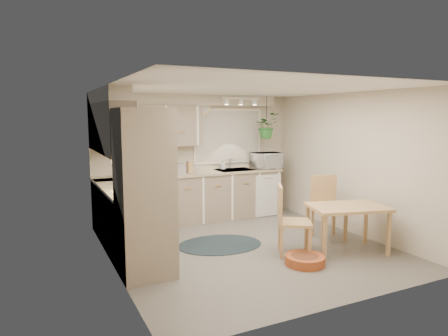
{
  "coord_description": "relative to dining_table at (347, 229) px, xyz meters",
  "views": [
    {
      "loc": [
        -2.9,
        -5.16,
        2.01
      ],
      "look_at": [
        -0.14,
        0.55,
        1.17
      ],
      "focal_mm": 32.0,
      "sensor_mm": 36.0,
      "label": 1
    }
  ],
  "objects": [
    {
      "name": "soffit_back",
      "position": [
        -1.43,
        2.74,
        1.95
      ],
      "size": [
        3.6,
        0.3,
        0.2
      ],
      "primitive_type": "cube",
      "color": "beige",
      "rests_on": "wall_back"
    },
    {
      "name": "pet_bed",
      "position": [
        -0.88,
        -0.17,
        -0.28
      ],
      "size": [
        0.7,
        0.7,
        0.12
      ],
      "primitive_type": "cylinder",
      "rotation": [
        0.0,
        0.0,
        -0.37
      ],
      "color": "#A43C20",
      "rests_on": "floor"
    },
    {
      "name": "wall_right",
      "position": [
        0.77,
        0.79,
        0.85
      ],
      "size": [
        0.04,
        4.2,
        2.4
      ],
      "primitive_type": "cube",
      "color": "beige",
      "rests_on": "floor"
    },
    {
      "name": "wall_left",
      "position": [
        -3.23,
        0.79,
        0.85
      ],
      "size": [
        0.04,
        4.2,
        2.4
      ],
      "primitive_type": "cube",
      "color": "beige",
      "rests_on": "floor"
    },
    {
      "name": "wall_front",
      "position": [
        -1.23,
        -1.31,
        0.85
      ],
      "size": [
        4.0,
        0.04,
        2.4
      ],
      "primitive_type": "cube",
      "color": "beige",
      "rests_on": "floor"
    },
    {
      "name": "soap_bottle",
      "position": [
        -0.72,
        2.74,
        0.64
      ],
      "size": [
        0.09,
        0.19,
        0.09
      ],
      "primitive_type": "imported",
      "rotation": [
        0.0,
        0.0,
        -0.03
      ],
      "color": "silver",
      "rests_on": "counter_back"
    },
    {
      "name": "wall_clock",
      "position": [
        -1.08,
        2.86,
        1.83
      ],
      "size": [
        0.3,
        0.03,
        0.3
      ],
      "primitive_type": "cylinder",
      "rotation": [
        1.57,
        0.0,
        0.0
      ],
      "color": "#DFBB4E",
      "rests_on": "wall_back"
    },
    {
      "name": "base_cab_back",
      "position": [
        -1.43,
        2.59,
        0.1
      ],
      "size": [
        3.6,
        0.6,
        0.9
      ],
      "primitive_type": "cube",
      "color": "gray",
      "rests_on": "floor"
    },
    {
      "name": "upper_cab_left",
      "position": [
        -3.06,
        1.79,
        1.48
      ],
      "size": [
        0.35,
        2.0,
        0.75
      ],
      "primitive_type": "cube",
      "color": "gray",
      "rests_on": "wall_left"
    },
    {
      "name": "wall_back",
      "position": [
        -1.23,
        2.89,
        0.85
      ],
      "size": [
        4.0,
        0.04,
        2.4
      ],
      "primitive_type": "cube",
      "color": "beige",
      "rests_on": "floor"
    },
    {
      "name": "chair_back",
      "position": [
        0.18,
        0.6,
        0.17
      ],
      "size": [
        0.58,
        0.58,
        1.03
      ],
      "primitive_type": "cube",
      "rotation": [
        0.0,
        0.0,
        2.91
      ],
      "color": "tan",
      "rests_on": "floor"
    },
    {
      "name": "floor",
      "position": [
        -1.23,
        0.79,
        -0.35
      ],
      "size": [
        4.2,
        4.2,
        0.0
      ],
      "primitive_type": "plane",
      "color": "#615D55",
      "rests_on": "ground"
    },
    {
      "name": "upper_cab_back",
      "position": [
        -2.23,
        2.72,
        1.48
      ],
      "size": [
        2.0,
        0.35,
        0.75
      ],
      "primitive_type": "cube",
      "color": "gray",
      "rests_on": "wall_back"
    },
    {
      "name": "knife_block",
      "position": [
        -1.46,
        2.64,
        0.7
      ],
      "size": [
        0.11,
        0.11,
        0.21
      ],
      "primitive_type": "cube",
      "rotation": [
        0.0,
        0.0,
        0.15
      ],
      "color": "tan",
      "rests_on": "counter_back"
    },
    {
      "name": "chair_left",
      "position": [
        -0.78,
        0.22,
        0.16
      ],
      "size": [
        0.65,
        0.65,
        1.02
      ],
      "primitive_type": "cube",
      "rotation": [
        0.0,
        0.0,
        -2.09
      ],
      "color": "tan",
      "rests_on": "floor"
    },
    {
      "name": "toaster",
      "position": [
        -1.72,
        2.61,
        0.68
      ],
      "size": [
        0.33,
        0.23,
        0.18
      ],
      "primitive_type": "cube",
      "rotation": [
        0.0,
        0.0,
        -0.2
      ],
      "color": "#A3A6AB",
      "rests_on": "counter_back"
    },
    {
      "name": "window_frame",
      "position": [
        -0.53,
        2.87,
        1.25
      ],
      "size": [
        1.5,
        0.02,
        1.1
      ],
      "primitive_type": "cube",
      "color": "white",
      "rests_on": "wall_back"
    },
    {
      "name": "range_hood",
      "position": [
        -2.93,
        1.09,
        1.05
      ],
      "size": [
        0.4,
        0.6,
        0.14
      ],
      "primitive_type": "cube",
      "color": "silver",
      "rests_on": "upper_cab_left"
    },
    {
      "name": "oven_stack",
      "position": [
        -2.91,
        0.42,
        0.7
      ],
      "size": [
        0.65,
        0.65,
        2.1
      ],
      "primitive_type": "cube",
      "color": "gray",
      "rests_on": "floor"
    },
    {
      "name": "sink",
      "position": [
        -0.53,
        2.59,
        0.55
      ],
      "size": [
        0.7,
        0.48,
        0.1
      ],
      "primitive_type": "cube",
      "color": "#A3A6AB",
      "rests_on": "counter_back"
    },
    {
      "name": "dishwasher_front",
      "position": [
        0.07,
        2.28,
        0.08
      ],
      "size": [
        0.58,
        0.02,
        0.83
      ],
      "primitive_type": "cube",
      "color": "silver",
      "rests_on": "base_cab_back"
    },
    {
      "name": "ceiling",
      "position": [
        -1.23,
        0.79,
        2.05
      ],
      "size": [
        4.2,
        4.2,
        0.0
      ],
      "primitive_type": "plane",
      "color": "white",
      "rests_on": "wall_back"
    },
    {
      "name": "braided_rug",
      "position": [
        -1.56,
        1.09,
        -0.34
      ],
      "size": [
        1.46,
        1.18,
        0.01
      ],
      "primitive_type": "ellipsoid",
      "rotation": [
        0.0,
        0.0,
        -0.14
      ],
      "color": "black",
      "rests_on": "floor"
    },
    {
      "name": "track_light_bar",
      "position": [
        -0.53,
        2.34,
        1.98
      ],
      "size": [
        0.8,
        0.04,
        0.04
      ],
      "primitive_type": "cube",
      "color": "silver",
      "rests_on": "ceiling"
    },
    {
      "name": "window_blinds",
      "position": [
        -0.53,
        2.86,
        1.25
      ],
      "size": [
        1.4,
        0.02,
        1.0
      ],
      "primitive_type": "cube",
      "color": "beige",
      "rests_on": "wall_back"
    },
    {
      "name": "microwave",
      "position": [
        0.14,
        2.49,
        0.79
      ],
      "size": [
        0.61,
        0.38,
        0.39
      ],
      "primitive_type": "imported",
      "rotation": [
        0.0,
        0.0,
        -0.11
      ],
      "color": "silver",
      "rests_on": "counter_back"
    },
    {
      "name": "base_cab_left",
      "position": [
        -2.93,
        1.67,
        0.1
      ],
      "size": [
        0.6,
        1.85,
        0.9
      ],
      "primitive_type": "cube",
      "color": "gray",
      "rests_on": "floor"
    },
    {
      "name": "coffee_maker",
      "position": [
        -2.09,
        2.59,
        0.75
      ],
      "size": [
        0.19,
        0.23,
        0.31
      ],
      "primitive_type": "cube",
      "rotation": [
        0.0,
        0.0,
        0.08
      ],
      "color": "black",
      "rests_on": "counter_back"
    },
    {
      "name": "dining_table",
      "position": [
        0.0,
        0.0,
        0.0
      ],
      "size": [
        1.25,
        0.99,
        0.69
      ],
      "primitive_type": "cube",
      "rotation": [
        0.0,
        0.0,
        -0.26
      ],
      "color": "tan",
      "rests_on": "floor"
    },
    {
      "name": "soffit_left",
      "position": [
        -3.08,
        1.79,
        1.95
      ],
      "size": [
        0.3,
        2.0,
        0.2
      ],
      "primitive_type": "cube",
      "color": "beige",
      "rests_on": "wall_left"
    },
    {
      "name": "wall_oven_face",
      "position": [
        -2.59,
        0.42,
        0.7
      ],
      "size": [
        0.02,
        0.56,
        0.58
      ],
      "primitive_type": "cube",
      "color": "silver",
      "rests_on": "oven_stack"
    },
    {
      "name": "hanging_plant",
      "position": [
        0.13,
        2.49,
        1.4
      ],
      "size": [
        0.54,
        0.59,
        0.4
      ],
      "primitive_type": "imported",
      "rotation": [
        0.0,
        0.0,
        0.17
      ],
      "color": "#2A6A2A",
      "rests_on": "ceiling"
    },
    {
      "name": "cooktop",
      "position": [
        -2.91,
        1.09,
        0.6
      ],
      "size": [
        0.52,
        0.58,
        0.02
      ],
      "primitive_type": "cube",
      "color": "silver",
      "rests_on": "counter_left"
    },
    {
      "name": "counter_back",
      "position": [
        -1.43,
        2.58,
        0.57
      ],
      "size": [
        3.64,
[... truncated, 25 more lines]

